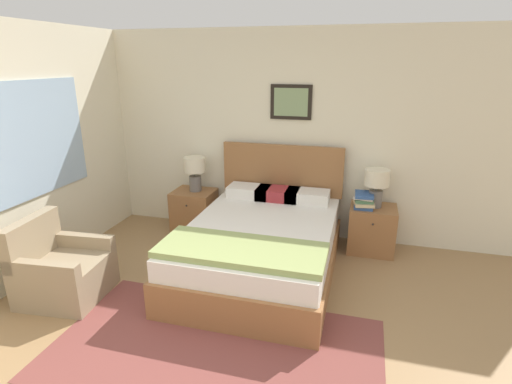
% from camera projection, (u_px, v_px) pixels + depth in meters
% --- Properties ---
extents(wall_back, '(6.94, 0.09, 2.60)m').
position_uv_depth(wall_back, '(281.00, 136.00, 5.07)').
color(wall_back, beige).
rests_on(wall_back, ground_plane).
extents(wall_left, '(0.08, 5.44, 2.60)m').
position_uv_depth(wall_left, '(39.00, 151.00, 4.23)').
color(wall_left, beige).
rests_on(wall_left, ground_plane).
extents(area_rug_main, '(2.64, 1.47, 0.01)m').
position_uv_depth(area_rug_main, '(215.00, 349.00, 3.22)').
color(area_rug_main, brown).
rests_on(area_rug_main, ground_plane).
extents(bed, '(1.54, 2.19, 1.21)m').
position_uv_depth(bed, '(261.00, 244.00, 4.32)').
color(bed, '#936038').
rests_on(bed, ground_plane).
extents(armchair, '(0.79, 0.77, 0.80)m').
position_uv_depth(armchair, '(61.00, 271.00, 3.88)').
color(armchair, '#998466').
rests_on(armchair, ground_plane).
extents(nightstand_near_window, '(0.54, 0.48, 0.56)m').
position_uv_depth(nightstand_near_window, '(195.00, 211.00, 5.39)').
color(nightstand_near_window, '#936038').
rests_on(nightstand_near_window, ground_plane).
extents(nightstand_by_door, '(0.54, 0.48, 0.56)m').
position_uv_depth(nightstand_by_door, '(372.00, 229.00, 4.81)').
color(nightstand_by_door, '#936038').
rests_on(nightstand_by_door, ground_plane).
extents(table_lamp_near_window, '(0.28, 0.28, 0.45)m').
position_uv_depth(table_lamp_near_window, '(195.00, 169.00, 5.23)').
color(table_lamp_near_window, slate).
rests_on(table_lamp_near_window, nightstand_near_window).
extents(table_lamp_by_door, '(0.28, 0.28, 0.45)m').
position_uv_depth(table_lamp_by_door, '(377.00, 183.00, 4.65)').
color(table_lamp_by_door, slate).
rests_on(table_lamp_by_door, nightstand_by_door).
extents(book_thick_bottom, '(0.22, 0.24, 0.04)m').
position_uv_depth(book_thick_bottom, '(363.00, 206.00, 4.70)').
color(book_thick_bottom, '#335693').
rests_on(book_thick_bottom, nightstand_by_door).
extents(book_hardcover_middle, '(0.26, 0.31, 0.04)m').
position_uv_depth(book_hardcover_middle, '(364.00, 203.00, 4.69)').
color(book_hardcover_middle, beige).
rests_on(book_hardcover_middle, book_thick_bottom).
extents(book_novel_upper, '(0.22, 0.23, 0.04)m').
position_uv_depth(book_novel_upper, '(364.00, 200.00, 4.68)').
color(book_novel_upper, '#4C7551').
rests_on(book_novel_upper, book_hardcover_middle).
extents(book_slim_near_top, '(0.24, 0.23, 0.03)m').
position_uv_depth(book_slim_near_top, '(364.00, 197.00, 4.67)').
color(book_slim_near_top, silver).
rests_on(book_slim_near_top, book_novel_upper).
extents(book_paperback_top, '(0.22, 0.28, 0.03)m').
position_uv_depth(book_paperback_top, '(364.00, 195.00, 4.66)').
color(book_paperback_top, '#335693').
rests_on(book_paperback_top, book_slim_near_top).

